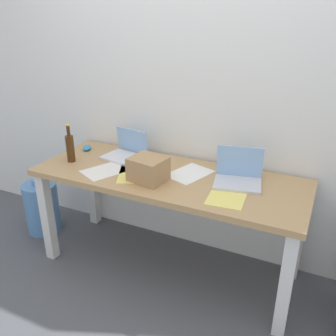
{
  "coord_description": "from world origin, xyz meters",
  "views": [
    {
      "loc": [
        0.92,
        -1.95,
        1.73
      ],
      "look_at": [
        0.0,
        0.0,
        0.78
      ],
      "focal_mm": 38.77,
      "sensor_mm": 36.0,
      "label": 1
    }
  ],
  "objects_px": {
    "desk": "(168,189)",
    "cardboard_box": "(148,169)",
    "laptop_left": "(126,152)",
    "water_cooler_jug": "(42,207)",
    "computer_mouse": "(87,148)",
    "laptop_right": "(238,176)",
    "beer_bottle": "(70,147)"
  },
  "relations": [
    {
      "from": "desk",
      "to": "laptop_right",
      "type": "relative_size",
      "value": 5.52
    },
    {
      "from": "laptop_left",
      "to": "cardboard_box",
      "type": "xyz_separation_m",
      "value": [
        0.33,
        -0.28,
        0.04
      ]
    },
    {
      "from": "laptop_left",
      "to": "beer_bottle",
      "type": "relative_size",
      "value": 1.15
    },
    {
      "from": "laptop_left",
      "to": "water_cooler_jug",
      "type": "relative_size",
      "value": 0.66
    },
    {
      "from": "water_cooler_jug",
      "to": "laptop_right",
      "type": "bearing_deg",
      "value": 3.34
    },
    {
      "from": "laptop_right",
      "to": "water_cooler_jug",
      "type": "relative_size",
      "value": 0.69
    },
    {
      "from": "laptop_right",
      "to": "computer_mouse",
      "type": "distance_m",
      "value": 1.21
    },
    {
      "from": "laptop_right",
      "to": "computer_mouse",
      "type": "xyz_separation_m",
      "value": [
        -1.21,
        0.07,
        -0.03
      ]
    },
    {
      "from": "desk",
      "to": "computer_mouse",
      "type": "distance_m",
      "value": 0.79
    },
    {
      "from": "laptop_right",
      "to": "cardboard_box",
      "type": "distance_m",
      "value": 0.56
    },
    {
      "from": "laptop_left",
      "to": "water_cooler_jug",
      "type": "height_order",
      "value": "laptop_left"
    },
    {
      "from": "water_cooler_jug",
      "to": "beer_bottle",
      "type": "bearing_deg",
      "value": -8.99
    },
    {
      "from": "beer_bottle",
      "to": "water_cooler_jug",
      "type": "relative_size",
      "value": 0.58
    },
    {
      "from": "beer_bottle",
      "to": "computer_mouse",
      "type": "relative_size",
      "value": 2.74
    },
    {
      "from": "desk",
      "to": "water_cooler_jug",
      "type": "bearing_deg",
      "value": -179.35
    },
    {
      "from": "beer_bottle",
      "to": "laptop_right",
      "type": "bearing_deg",
      "value": 7.92
    },
    {
      "from": "desk",
      "to": "cardboard_box",
      "type": "distance_m",
      "value": 0.23
    },
    {
      "from": "beer_bottle",
      "to": "water_cooler_jug",
      "type": "bearing_deg",
      "value": 171.01
    },
    {
      "from": "laptop_right",
      "to": "water_cooler_jug",
      "type": "xyz_separation_m",
      "value": [
        -1.61,
        -0.09,
        -0.56
      ]
    },
    {
      "from": "laptop_left",
      "to": "computer_mouse",
      "type": "relative_size",
      "value": 3.16
    },
    {
      "from": "cardboard_box",
      "to": "laptop_left",
      "type": "bearing_deg",
      "value": 140.25
    },
    {
      "from": "laptop_left",
      "to": "cardboard_box",
      "type": "height_order",
      "value": "laptop_left"
    },
    {
      "from": "computer_mouse",
      "to": "cardboard_box",
      "type": "relative_size",
      "value": 0.47
    },
    {
      "from": "desk",
      "to": "water_cooler_jug",
      "type": "relative_size",
      "value": 3.78
    },
    {
      "from": "cardboard_box",
      "to": "water_cooler_jug",
      "type": "relative_size",
      "value": 0.45
    },
    {
      "from": "desk",
      "to": "computer_mouse",
      "type": "height_order",
      "value": "computer_mouse"
    },
    {
      "from": "laptop_right",
      "to": "water_cooler_jug",
      "type": "bearing_deg",
      "value": -176.66
    },
    {
      "from": "cardboard_box",
      "to": "desk",
      "type": "bearing_deg",
      "value": 57.5
    },
    {
      "from": "computer_mouse",
      "to": "cardboard_box",
      "type": "height_order",
      "value": "cardboard_box"
    },
    {
      "from": "desk",
      "to": "laptop_right",
      "type": "xyz_separation_m",
      "value": [
        0.45,
        0.08,
        0.15
      ]
    },
    {
      "from": "desk",
      "to": "beer_bottle",
      "type": "bearing_deg",
      "value": -173.54
    },
    {
      "from": "computer_mouse",
      "to": "laptop_right",
      "type": "bearing_deg",
      "value": -28.88
    }
  ]
}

